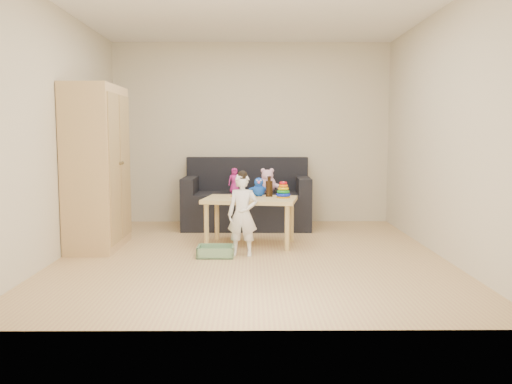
{
  "coord_description": "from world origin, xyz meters",
  "views": [
    {
      "loc": [
        0.0,
        -5.68,
        1.28
      ],
      "look_at": [
        0.05,
        0.25,
        0.65
      ],
      "focal_mm": 38.0,
      "sensor_mm": 36.0,
      "label": 1
    }
  ],
  "objects_px": {
    "play_table": "(250,221)",
    "sofa": "(247,210)",
    "toddler": "(243,216)",
    "wardrobe": "(97,168)"
  },
  "relations": [
    {
      "from": "play_table",
      "to": "sofa",
      "type": "bearing_deg",
      "value": 92.45
    },
    {
      "from": "sofa",
      "to": "play_table",
      "type": "distance_m",
      "value": 1.18
    },
    {
      "from": "play_table",
      "to": "toddler",
      "type": "height_order",
      "value": "toddler"
    },
    {
      "from": "toddler",
      "to": "sofa",
      "type": "bearing_deg",
      "value": 96.53
    },
    {
      "from": "wardrobe",
      "to": "sofa",
      "type": "relative_size",
      "value": 1.06
    },
    {
      "from": "sofa",
      "to": "wardrobe",
      "type": "bearing_deg",
      "value": -140.75
    },
    {
      "from": "toddler",
      "to": "play_table",
      "type": "bearing_deg",
      "value": 89.61
    },
    {
      "from": "play_table",
      "to": "toddler",
      "type": "relative_size",
      "value": 1.22
    },
    {
      "from": "sofa",
      "to": "play_table",
      "type": "bearing_deg",
      "value": -86.65
    },
    {
      "from": "wardrobe",
      "to": "sofa",
      "type": "height_order",
      "value": "wardrobe"
    }
  ]
}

